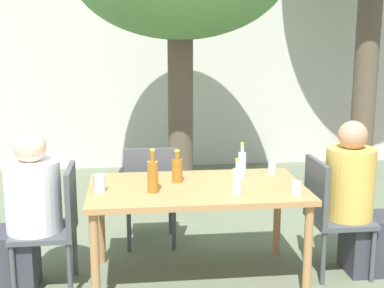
{
  "coord_description": "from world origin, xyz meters",
  "views": [
    {
      "loc": [
        -0.47,
        -3.7,
        1.82
      ],
      "look_at": [
        0.0,
        0.3,
        0.98
      ],
      "focal_mm": 50.0,
      "sensor_mm": 36.0,
      "label": 1
    }
  ],
  "objects": [
    {
      "name": "patio_chair_0",
      "position": [
        -1.01,
        0.0,
        0.5
      ],
      "size": [
        0.44,
        0.44,
        0.89
      ],
      "rotation": [
        0.0,
        0.0,
        -1.57
      ],
      "color": "#474C51",
      "rests_on": "ground_plane"
    },
    {
      "name": "amber_bottle_2",
      "position": [
        -0.32,
        -0.11,
        0.85
      ],
      "size": [
        0.08,
        0.08,
        0.31
      ],
      "color": "#9E661E",
      "rests_on": "dining_table_front"
    },
    {
      "name": "person_seated_0",
      "position": [
        -1.24,
        -0.0,
        0.52
      ],
      "size": [
        0.59,
        0.39,
        1.16
      ],
      "rotation": [
        0.0,
        0.0,
        -1.57
      ],
      "color": "#383842",
      "rests_on": "ground_plane"
    },
    {
      "name": "patio_chair_1",
      "position": [
        1.01,
        0.0,
        0.5
      ],
      "size": [
        0.44,
        0.44,
        0.89
      ],
      "rotation": [
        0.0,
        0.0,
        1.57
      ],
      "color": "#474C51",
      "rests_on": "ground_plane"
    },
    {
      "name": "drinking_glass_1",
      "position": [
        0.64,
        0.29,
        0.77
      ],
      "size": [
        0.06,
        0.06,
        0.08
      ],
      "color": "white",
      "rests_on": "dining_table_front"
    },
    {
      "name": "amber_bottle_1",
      "position": [
        -0.13,
        0.12,
        0.82
      ],
      "size": [
        0.08,
        0.08,
        0.24
      ],
      "color": "#9E661E",
      "rests_on": "dining_table_front"
    },
    {
      "name": "person_seated_1",
      "position": [
        1.24,
        -0.0,
        0.54
      ],
      "size": [
        0.58,
        0.36,
        1.19
      ],
      "rotation": [
        0.0,
        0.0,
        1.57
      ],
      "color": "#383842",
      "rests_on": "ground_plane"
    },
    {
      "name": "patio_chair_2",
      "position": [
        -0.31,
        0.68,
        0.5
      ],
      "size": [
        0.44,
        0.44,
        0.89
      ],
      "rotation": [
        0.0,
        0.0,
        3.14
      ],
      "color": "#474C51",
      "rests_on": "ground_plane"
    },
    {
      "name": "ground_plane",
      "position": [
        0.0,
        0.0,
        0.0
      ],
      "size": [
        30.0,
        30.0,
        0.0
      ],
      "primitive_type": "plane",
      "color": "#667056"
    },
    {
      "name": "drinking_glass_0",
      "position": [
        -0.69,
        -0.06,
        0.79
      ],
      "size": [
        0.08,
        0.08,
        0.12
      ],
      "color": "silver",
      "rests_on": "dining_table_front"
    },
    {
      "name": "cafe_building_wall",
      "position": [
        0.0,
        3.57,
        1.4
      ],
      "size": [
        10.0,
        0.08,
        2.8
      ],
      "color": "beige",
      "rests_on": "ground_plane"
    },
    {
      "name": "dining_table_front",
      "position": [
        0.0,
        0.0,
        0.65
      ],
      "size": [
        1.56,
        0.89,
        0.73
      ],
      "color": "#B27F4C",
      "rests_on": "ground_plane"
    },
    {
      "name": "water_bottle_3",
      "position": [
        0.25,
        -0.24,
        0.83
      ],
      "size": [
        0.06,
        0.06,
        0.26
      ],
      "color": "silver",
      "rests_on": "dining_table_front"
    },
    {
      "name": "water_bottle_0",
      "position": [
        0.38,
        0.22,
        0.83
      ],
      "size": [
        0.06,
        0.06,
        0.27
      ],
      "color": "silver",
      "rests_on": "dining_table_front"
    },
    {
      "name": "drinking_glass_2",
      "position": [
        0.65,
        -0.29,
        0.78
      ],
      "size": [
        0.07,
        0.07,
        0.1
      ],
      "color": "silver",
      "rests_on": "dining_table_front"
    }
  ]
}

